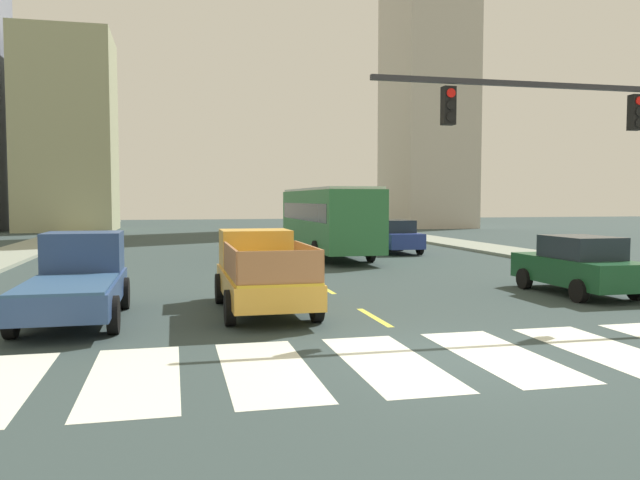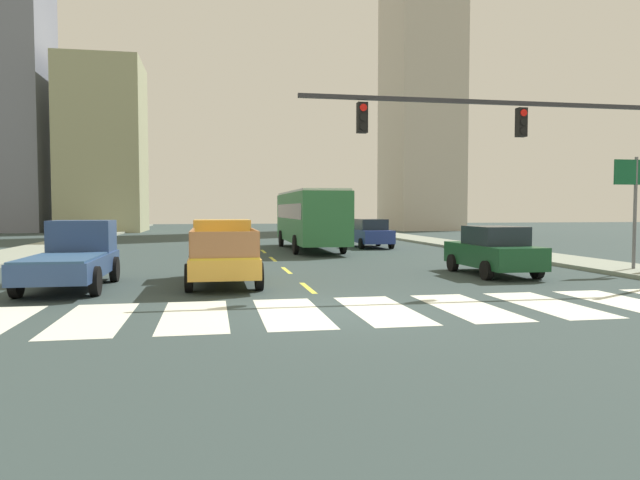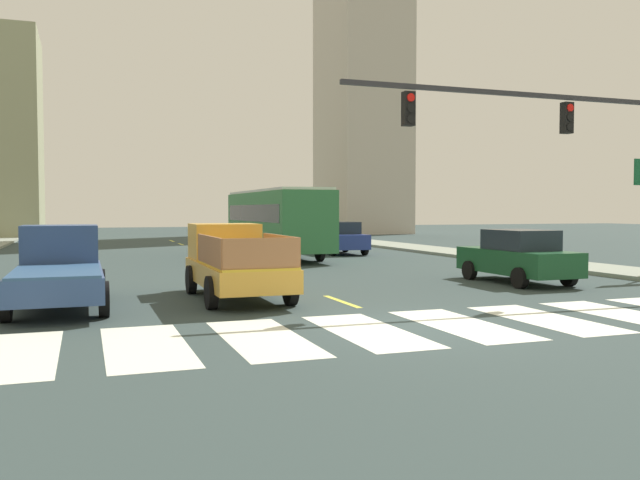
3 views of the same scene
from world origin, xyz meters
TOP-DOWN VIEW (x-y plane):
  - ground_plane at (0.00, 0.00)m, footprint 160.00×160.00m
  - sidewalk_right at (12.45, 18.00)m, footprint 2.95×110.00m
  - sidewalk_left at (-12.45, 18.00)m, footprint 2.95×110.00m
  - crosswalk_stripe_2 at (-5.24, 0.00)m, footprint 1.41×3.96m
  - crosswalk_stripe_3 at (-3.14, 0.00)m, footprint 1.41×3.96m
  - crosswalk_stripe_4 at (-1.05, 0.00)m, footprint 1.41×3.96m
  - crosswalk_stripe_5 at (1.05, 0.00)m, footprint 1.41×3.96m
  - crosswalk_stripe_6 at (3.14, 0.00)m, footprint 1.41×3.96m
  - crosswalk_stripe_7 at (5.24, 0.00)m, footprint 1.41×3.96m
  - crosswalk_stripe_8 at (7.33, 0.00)m, footprint 1.41×3.96m
  - lane_dash_0 at (0.00, 4.00)m, footprint 0.16×2.40m
  - lane_dash_1 at (0.00, 9.00)m, footprint 0.16×2.40m
  - lane_dash_2 at (0.00, 14.00)m, footprint 0.16×2.40m
  - lane_dash_3 at (0.00, 19.00)m, footprint 0.16×2.40m
  - lane_dash_4 at (0.00, 24.00)m, footprint 0.16×2.40m
  - lane_dash_5 at (0.00, 29.00)m, footprint 0.16×2.40m
  - lane_dash_6 at (0.00, 34.00)m, footprint 0.16×2.40m
  - lane_dash_7 at (0.00, 39.00)m, footprint 0.16×2.40m
  - pickup_stakebed at (-2.43, 5.77)m, footprint 2.18×5.20m
  - pickup_dark at (-6.81, 5.52)m, footprint 2.18×5.20m
  - city_bus at (2.70, 19.68)m, footprint 2.72×10.80m
  - sedan_near_right at (6.63, 21.13)m, footprint 2.02×4.40m
  - sedan_far at (6.94, 6.11)m, footprint 2.02×4.40m
  - traffic_signal_gantry at (7.50, 3.01)m, footprint 12.09×0.27m
  - direction_sign_green at (12.33, 5.90)m, footprint 1.70×0.12m
  - tower_tall_centre at (20.45, 50.21)m, footprint 7.15×9.70m
  - block_mid_left at (-13.67, 50.49)m, footprint 8.04×8.69m

SIDE VIEW (x-z plane):
  - ground_plane at x=0.00m, z-range 0.00..0.00m
  - lane_dash_0 at x=0.00m, z-range 0.00..0.01m
  - lane_dash_1 at x=0.00m, z-range 0.00..0.01m
  - lane_dash_2 at x=0.00m, z-range 0.00..0.01m
  - lane_dash_3 at x=0.00m, z-range 0.00..0.01m
  - lane_dash_4 at x=0.00m, z-range 0.00..0.01m
  - lane_dash_5 at x=0.00m, z-range 0.00..0.01m
  - lane_dash_6 at x=0.00m, z-range 0.00..0.01m
  - lane_dash_7 at x=0.00m, z-range 0.00..0.01m
  - crosswalk_stripe_2 at x=-5.24m, z-range 0.00..0.01m
  - crosswalk_stripe_3 at x=-3.14m, z-range 0.00..0.01m
  - crosswalk_stripe_4 at x=-1.05m, z-range 0.00..0.01m
  - crosswalk_stripe_5 at x=1.05m, z-range 0.00..0.01m
  - crosswalk_stripe_6 at x=3.14m, z-range 0.00..0.01m
  - crosswalk_stripe_7 at x=5.24m, z-range 0.00..0.01m
  - crosswalk_stripe_8 at x=7.33m, z-range 0.00..0.01m
  - sidewalk_right at x=12.45m, z-range 0.00..0.15m
  - sidewalk_left at x=-12.45m, z-range 0.00..0.15m
  - sedan_near_right at x=6.63m, z-range 0.00..1.72m
  - sedan_far at x=6.94m, z-range 0.00..1.72m
  - pickup_dark at x=-6.81m, z-range -0.06..1.90m
  - pickup_stakebed at x=-2.43m, z-range -0.04..1.92m
  - city_bus at x=2.70m, z-range 0.29..3.61m
  - direction_sign_green at x=12.33m, z-range 0.93..5.13m
  - traffic_signal_gantry at x=7.50m, z-range 1.31..7.31m
  - block_mid_left at x=-13.67m, z-range 0.00..17.36m
  - tower_tall_centre at x=20.45m, z-range 0.00..47.01m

